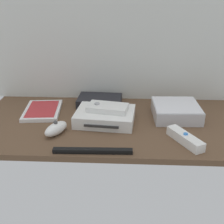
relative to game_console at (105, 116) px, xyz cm
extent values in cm
cube|color=brown|center=(2.52, 0.09, -3.20)|extent=(100.00, 48.00, 2.00)
cube|color=silver|center=(2.52, 24.69, 29.80)|extent=(110.00, 1.20, 64.00)
cube|color=white|center=(0.00, 0.03, 0.00)|extent=(22.41, 17.90, 4.40)
cube|color=#2D2D2D|center=(-0.77, -8.13, 0.00)|extent=(12.00, 1.73, 0.80)
cube|color=silver|center=(26.54, 5.50, 0.30)|extent=(17.64, 17.64, 5.00)
cube|color=silver|center=(26.54, 5.50, 2.95)|extent=(16.94, 16.94, 0.30)
cube|color=white|center=(-25.38, 7.57, -1.50)|extent=(15.36, 20.22, 1.40)
cube|color=#B72D33|center=(-25.38, 7.57, -0.72)|extent=(12.67, 17.34, 0.16)
cube|color=black|center=(-3.40, 16.39, -0.50)|extent=(18.55, 12.84, 3.40)
cube|color=#19D833|center=(-3.69, 10.20, -0.50)|extent=(8.01, 0.78, 0.60)
cube|color=white|center=(26.54, -13.95, -0.70)|extent=(10.33, 14.69, 3.00)
cylinder|color=#387FDB|center=(26.54, -13.95, 1.00)|extent=(1.40, 1.40, 0.40)
ellipsoid|color=white|center=(-15.86, -10.16, -0.20)|extent=(8.57, 10.90, 4.00)
sphere|color=#4C4C4C|center=(-15.86, -10.16, 2.20)|extent=(1.40, 1.40, 1.40)
cube|color=white|center=(0.91, 0.76, 3.20)|extent=(15.64, 10.53, 2.00)
cylinder|color=#99999E|center=(-3.02, 1.50, 4.40)|extent=(2.34, 2.34, 0.40)
cube|color=black|center=(-2.24, -21.43, -1.50)|extent=(24.04, 2.37, 1.40)
camera|label=1|loc=(7.16, -95.37, 44.47)|focal=46.25mm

